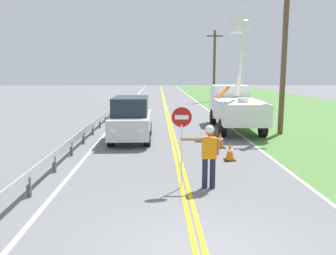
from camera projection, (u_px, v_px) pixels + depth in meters
The scene contains 16 objects.
ground_plane at pixel (201, 255), 6.27m from camera, with size 160.00×160.00×0.00m, color slate.
grass_verge_right at pixel (320, 115), 26.36m from camera, with size 16.00×110.00×0.01m, color #517F3D.
centerline_yellow_left at pixel (167, 116), 26.00m from camera, with size 0.11×110.00×0.01m, color yellow.
centerline_yellow_right at pixel (169, 116), 26.01m from camera, with size 0.11×110.00×0.01m, color yellow.
edge_line_right at pixel (215, 116), 26.11m from camera, with size 0.12×110.00×0.01m, color silver.
edge_line_left at pixel (120, 116), 25.90m from camera, with size 0.12×110.00×0.01m, color silver.
flagger_worker at pixel (209, 152), 9.73m from camera, with size 1.09×0.25×1.83m.
stop_sign_paddle at pixel (182, 129), 9.62m from camera, with size 0.56×0.04×2.33m.
utility_bucket_truck at pixel (235, 104), 19.93m from camera, with size 2.93×6.90×6.19m.
oncoming_suv_nearest at pixel (131, 118), 16.72m from camera, with size 1.93×4.61×2.10m.
utility_pole_near at pixel (284, 51), 17.88m from camera, with size 1.80×0.28×8.40m.
utility_pole_mid at pixel (214, 65), 38.72m from camera, with size 1.80×0.28×7.82m.
traffic_cone_lead at pixel (230, 152), 12.96m from camera, with size 0.40×0.40×0.70m.
traffic_cone_mid at pixel (220, 140), 15.12m from camera, with size 0.40×0.40×0.70m.
traffic_cone_tail at pixel (213, 131), 17.60m from camera, with size 0.40×0.40×0.70m.
guardrail_left_shoulder at pixel (103, 117), 21.51m from camera, with size 0.10×32.00×0.71m.
Camera 1 is at (-0.78, -5.80, 3.29)m, focal length 36.94 mm.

